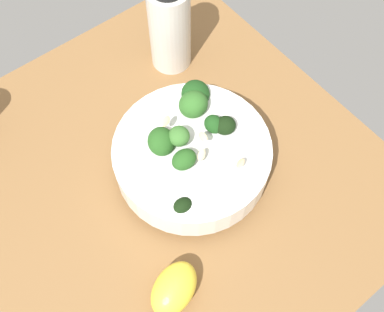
{
  "coord_description": "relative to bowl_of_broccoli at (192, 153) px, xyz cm",
  "views": [
    {
      "loc": [
        -14.84,
        -27.63,
        62.51
      ],
      "look_at": [
        5.12,
        -2.23,
        4.0
      ],
      "focal_mm": 42.62,
      "sensor_mm": 36.0,
      "label": 1
    }
  ],
  "objects": [
    {
      "name": "ground_plane",
      "position": [
        -5.3,
        1.95,
        -6.5
      ],
      "size": [
        64.59,
        64.59,
        4.3
      ],
      "primitive_type": "cube",
      "color": "brown"
    },
    {
      "name": "lemon_wedge",
      "position": [
        -13.63,
        -13.61,
        -2.05
      ],
      "size": [
        9.06,
        7.64,
        4.6
      ],
      "primitive_type": "ellipsoid",
      "rotation": [
        0.0,
        0.0,
        0.37
      ],
      "color": "yellow",
      "rests_on": "ground_plane"
    },
    {
      "name": "bottle_tall",
      "position": [
        10.45,
        19.11,
        3.95
      ],
      "size": [
        6.87,
        6.87,
        17.43
      ],
      "color": "beige",
      "rests_on": "ground_plane"
    },
    {
      "name": "bowl_of_broccoli",
      "position": [
        0.0,
        0.0,
        0.0
      ],
      "size": [
        22.94,
        22.94,
        10.48
      ],
      "color": "white",
      "rests_on": "ground_plane"
    }
  ]
}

